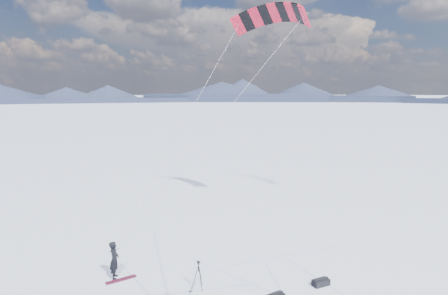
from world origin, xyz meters
TOP-DOWN VIEW (x-y plane):
  - horizon_hills at (-0.00, 0.00)m, footprint 704.00×704.42m
  - snowkiter at (-2.93, 3.71)m, footprint 0.64×0.77m
  - snowboard at (-2.74, 3.35)m, footprint 1.46×0.33m
  - tripod at (0.06, 0.78)m, footprint 0.59×0.52m
  - gear_bag_b at (4.99, -1.84)m, footprint 0.83×0.47m
  - power_kite at (9.38, 7.86)m, footprint 13.77×7.10m

SIDE VIEW (x-z plane):
  - snowkiter at x=-2.93m, z-range -0.91..0.91m
  - snowboard at x=-2.74m, z-range 0.00..0.04m
  - gear_bag_b at x=4.99m, z-range -0.02..0.34m
  - tripod at x=0.06m, z-range 0.18..1.49m
  - horizon_hills at x=0.00m, z-range -0.86..7.45m
  - power_kite at x=9.38m, z-range 7.13..20.51m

